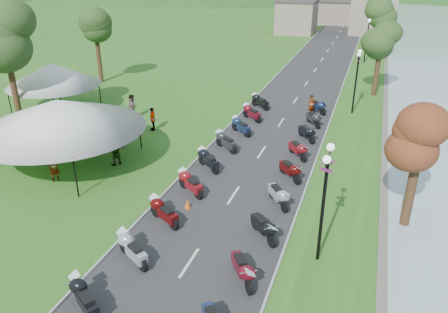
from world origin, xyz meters
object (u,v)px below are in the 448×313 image
(pedestrian_b, at_px, (133,118))
(vendor_tent_main, at_px, (61,132))
(pedestrian_a, at_px, (56,181))
(pedestrian_c, at_px, (77,138))

(pedestrian_b, bearing_deg, vendor_tent_main, 96.96)
(pedestrian_a, relative_size, pedestrian_c, 0.83)
(pedestrian_a, distance_m, pedestrian_c, 6.59)
(vendor_tent_main, relative_size, pedestrian_c, 3.59)
(vendor_tent_main, height_order, pedestrian_c, vendor_tent_main)
(pedestrian_a, distance_m, pedestrian_b, 10.93)
(vendor_tent_main, distance_m, pedestrian_b, 8.77)
(pedestrian_a, xyz_separation_m, pedestrian_c, (-2.91, 5.91, 0.00))
(pedestrian_a, xyz_separation_m, pedestrian_b, (-1.27, 10.85, 0.00))
(vendor_tent_main, xyz_separation_m, pedestrian_c, (-1.79, 3.59, -2.00))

